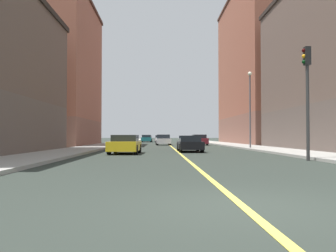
{
  "coord_description": "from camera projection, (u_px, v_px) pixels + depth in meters",
  "views": [
    {
      "loc": [
        -1.44,
        -6.05,
        1.21
      ],
      "look_at": [
        -0.13,
        43.38,
        2.58
      ],
      "focal_mm": 37.97,
      "sensor_mm": 36.0,
      "label": 1
    }
  ],
  "objects": [
    {
      "name": "sidewalk_right",
      "position": [
        117.0,
        143.0,
        54.81
      ],
      "size": [
        3.47,
        168.0,
        0.15
      ],
      "primitive_type": "cube",
      "color": "#9E9B93",
      "rests_on": "ground"
    },
    {
      "name": "car_silver",
      "position": [
        160.0,
        139.0,
        67.52
      ],
      "size": [
        2.0,
        4.42,
        1.31
      ],
      "color": "silver",
      "rests_on": "ground"
    },
    {
      "name": "car_yellow",
      "position": [
        125.0,
        144.0,
        23.98
      ],
      "size": [
        2.05,
        4.3,
        1.27
      ],
      "color": "gold",
      "rests_on": "ground"
    },
    {
      "name": "car_white",
      "position": [
        163.0,
        140.0,
        46.26
      ],
      "size": [
        2.01,
        4.02,
        1.37
      ],
      "color": "white",
      "rests_on": "ground"
    },
    {
      "name": "traffic_light_left_near",
      "position": [
        307.0,
        86.0,
        17.27
      ],
      "size": [
        0.4,
        0.32,
        5.56
      ],
      "color": "#2D2D2D",
      "rests_on": "ground"
    },
    {
      "name": "building_left_mid",
      "position": [
        261.0,
        68.0,
        53.53
      ],
      "size": [
        8.9,
        25.26,
        22.94
      ],
      "color": "brown",
      "rests_on": "ground"
    },
    {
      "name": "street_lamp_left_near",
      "position": [
        250.0,
        101.0,
        31.99
      ],
      "size": [
        0.36,
        0.36,
        6.86
      ],
      "color": "#4C4C51",
      "rests_on": "ground"
    },
    {
      "name": "car_blue",
      "position": [
        148.0,
        139.0,
        75.24
      ],
      "size": [
        1.84,
        4.09,
        1.21
      ],
      "color": "#23389E",
      "rests_on": "ground"
    },
    {
      "name": "lane_center_stripe",
      "position": [
        168.0,
        144.0,
        55.01
      ],
      "size": [
        0.16,
        154.0,
        0.01
      ],
      "primitive_type": "cube",
      "color": "#E5D14C",
      "rests_on": "ground"
    },
    {
      "name": "car_teal",
      "position": [
        147.0,
        139.0,
        67.96
      ],
      "size": [
        1.99,
        4.6,
        1.39
      ],
      "color": "#196670",
      "rests_on": "ground"
    },
    {
      "name": "car_black",
      "position": [
        190.0,
        144.0,
        26.89
      ],
      "size": [
        1.77,
        4.56,
        1.23
      ],
      "color": "black",
      "rests_on": "ground"
    },
    {
      "name": "building_right_midblock",
      "position": [
        56.0,
        73.0,
        43.26
      ],
      "size": [
        8.9,
        16.16,
        17.64
      ],
      "color": "brown",
      "rests_on": "ground"
    },
    {
      "name": "ground_plane",
      "position": [
        243.0,
        207.0,
        6.05
      ],
      "size": [
        400.0,
        400.0,
        0.0
      ],
      "primitive_type": "plane",
      "color": "#2A312B",
      "rests_on": "ground"
    },
    {
      "name": "sidewalk_left",
      "position": [
        219.0,
        143.0,
        55.23
      ],
      "size": [
        3.47,
        168.0,
        0.15
      ],
      "primitive_type": "cube",
      "color": "#9E9B93",
      "rests_on": "ground"
    },
    {
      "name": "car_maroon",
      "position": [
        199.0,
        140.0,
        45.87
      ],
      "size": [
        2.02,
        4.22,
        1.37
      ],
      "color": "maroon",
      "rests_on": "ground"
    }
  ]
}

